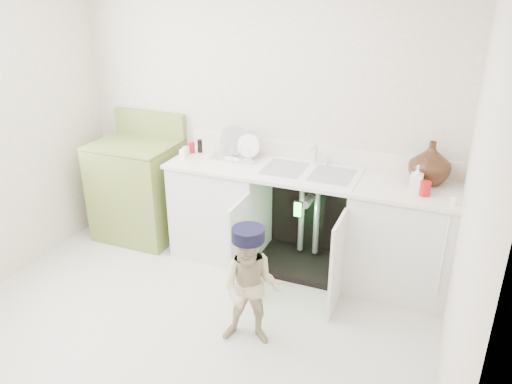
% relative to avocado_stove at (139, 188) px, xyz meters
% --- Properties ---
extents(ground, '(3.50, 3.50, 0.00)m').
position_rel_avocado_stove_xyz_m(ground, '(1.14, -1.18, -0.49)').
color(ground, '#B9B3A2').
rests_on(ground, ground).
extents(room_shell, '(6.00, 5.50, 1.26)m').
position_rel_avocado_stove_xyz_m(room_shell, '(1.14, -1.18, 0.76)').
color(room_shell, silver).
rests_on(room_shell, ground).
extents(counter_run, '(2.44, 1.02, 1.24)m').
position_rel_avocado_stove_xyz_m(counter_run, '(1.72, 0.03, -0.02)').
color(counter_run, silver).
rests_on(counter_run, ground).
extents(avocado_stove, '(0.77, 0.65, 1.19)m').
position_rel_avocado_stove_xyz_m(avocado_stove, '(0.00, 0.00, 0.00)').
color(avocado_stove, olive).
rests_on(avocado_stove, ground).
extents(repair_worker, '(0.49, 0.96, 0.89)m').
position_rel_avocado_stove_xyz_m(repair_worker, '(1.64, -1.07, -0.04)').
color(repair_worker, beige).
rests_on(repair_worker, ground).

